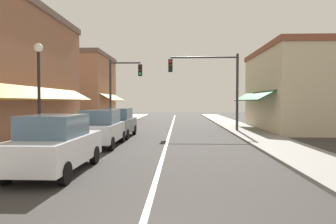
{
  "coord_description": "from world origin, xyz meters",
  "views": [
    {
      "loc": [
        0.64,
        -3.5,
        2.17
      ],
      "look_at": [
        -0.01,
        14.37,
        1.56
      ],
      "focal_mm": 32.45,
      "sensor_mm": 36.0,
      "label": 1
    }
  ],
  "objects_px": {
    "parked_car_nearest_left": "(56,144)",
    "parked_car_second_left": "(101,128)",
    "traffic_signal_left_corner": "(121,84)",
    "parked_car_third_left": "(118,123)",
    "traffic_signal_mast_arm": "(213,79)",
    "street_lamp_left_near": "(39,79)"
  },
  "relations": [
    {
      "from": "parked_car_third_left",
      "to": "traffic_signal_mast_arm",
      "type": "distance_m",
      "value": 7.65
    },
    {
      "from": "parked_car_nearest_left",
      "to": "parked_car_second_left",
      "type": "bearing_deg",
      "value": 90.85
    },
    {
      "from": "parked_car_second_left",
      "to": "parked_car_third_left",
      "type": "relative_size",
      "value": 1.0
    },
    {
      "from": "parked_car_third_left",
      "to": "parked_car_second_left",
      "type": "bearing_deg",
      "value": -89.76
    },
    {
      "from": "parked_car_second_left",
      "to": "traffic_signal_left_corner",
      "type": "relative_size",
      "value": 0.75
    },
    {
      "from": "parked_car_second_left",
      "to": "traffic_signal_left_corner",
      "type": "xyz_separation_m",
      "value": [
        -0.81,
        9.25,
        2.7
      ]
    },
    {
      "from": "parked_car_nearest_left",
      "to": "parked_car_second_left",
      "type": "relative_size",
      "value": 1.0
    },
    {
      "from": "parked_car_second_left",
      "to": "parked_car_nearest_left",
      "type": "bearing_deg",
      "value": -89.87
    },
    {
      "from": "traffic_signal_left_corner",
      "to": "parked_car_third_left",
      "type": "bearing_deg",
      "value": -81.15
    },
    {
      "from": "parked_car_third_left",
      "to": "traffic_signal_mast_arm",
      "type": "relative_size",
      "value": 0.74
    },
    {
      "from": "parked_car_nearest_left",
      "to": "street_lamp_left_near",
      "type": "relative_size",
      "value": 0.9
    },
    {
      "from": "parked_car_nearest_left",
      "to": "traffic_signal_mast_arm",
      "type": "xyz_separation_m",
      "value": [
        6.17,
        12.79,
        2.94
      ]
    },
    {
      "from": "traffic_signal_left_corner",
      "to": "street_lamp_left_near",
      "type": "distance_m",
      "value": 11.57
    },
    {
      "from": "parked_car_second_left",
      "to": "parked_car_third_left",
      "type": "xyz_separation_m",
      "value": [
        0.04,
        3.84,
        0.0
      ]
    },
    {
      "from": "parked_car_third_left",
      "to": "street_lamp_left_near",
      "type": "relative_size",
      "value": 0.9
    },
    {
      "from": "parked_car_nearest_left",
      "to": "street_lamp_left_near",
      "type": "height_order",
      "value": "street_lamp_left_near"
    },
    {
      "from": "parked_car_third_left",
      "to": "street_lamp_left_near",
      "type": "height_order",
      "value": "street_lamp_left_near"
    },
    {
      "from": "parked_car_second_left",
      "to": "traffic_signal_mast_arm",
      "type": "distance_m",
      "value": 10.0
    },
    {
      "from": "parked_car_second_left",
      "to": "street_lamp_left_near",
      "type": "bearing_deg",
      "value": -131.6
    },
    {
      "from": "traffic_signal_mast_arm",
      "to": "traffic_signal_left_corner",
      "type": "bearing_deg",
      "value": 164.23
    },
    {
      "from": "parked_car_second_left",
      "to": "street_lamp_left_near",
      "type": "xyz_separation_m",
      "value": [
        -1.98,
        -2.25,
        2.22
      ]
    },
    {
      "from": "parked_car_nearest_left",
      "to": "street_lamp_left_near",
      "type": "distance_m",
      "value": 4.43
    }
  ]
}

